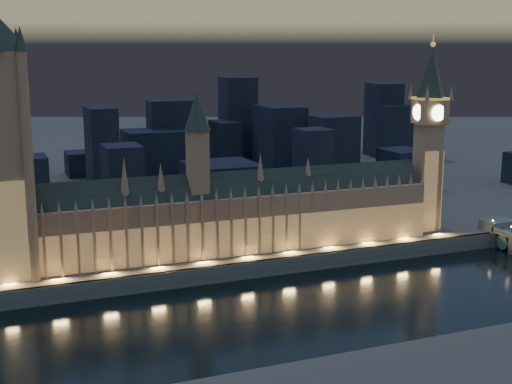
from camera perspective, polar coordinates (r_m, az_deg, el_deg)
name	(u,v)px	position (r m, az deg, el deg)	size (l,w,h in m)	color
ground_plane	(294,306)	(302.79, 3.06, -9.11)	(2000.00, 2000.00, 0.00)	black
north_bank	(91,142)	(792.14, -13.08, 3.90)	(2000.00, 960.00, 8.00)	#473E3D
embankment_wall	(257,269)	(336.91, 0.10, -6.19)	(2000.00, 2.50, 8.00)	#45494E
palace_of_westminster	(236,214)	(348.51, -1.60, -1.76)	(202.00, 24.54, 78.00)	#9F7151
elizabeth_tower	(429,123)	(393.82, 13.71, 5.36)	(18.00, 18.00, 104.63)	#9F7151
city_backdrop	(196,150)	(530.81, -4.80, 3.36)	(470.58, 215.63, 73.31)	black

